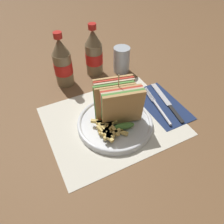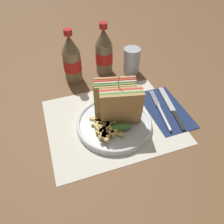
# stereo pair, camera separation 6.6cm
# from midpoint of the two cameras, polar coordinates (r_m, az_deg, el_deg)

# --- Properties ---
(ground_plane) EXTENTS (4.00, 4.00, 0.00)m
(ground_plane) POSITION_cam_midpoint_polar(r_m,az_deg,el_deg) (0.67, -0.96, -4.10)
(ground_plane) COLOR brown
(placemat) EXTENTS (0.40, 0.33, 0.00)m
(placemat) POSITION_cam_midpoint_polar(r_m,az_deg,el_deg) (0.69, -2.62, -2.43)
(placemat) COLOR silver
(placemat) RESTS_ON ground_plane
(plate_main) EXTENTS (0.23, 0.23, 0.02)m
(plate_main) POSITION_cam_midpoint_polar(r_m,az_deg,el_deg) (0.67, -2.05, -3.03)
(plate_main) COLOR white
(plate_main) RESTS_ON ground_plane
(club_sandwich) EXTENTS (0.13, 0.13, 0.16)m
(club_sandwich) POSITION_cam_midpoint_polar(r_m,az_deg,el_deg) (0.64, -1.33, 2.24)
(club_sandwich) COLOR tan
(club_sandwich) RESTS_ON plate_main
(fries_pile) EXTENTS (0.08, 0.10, 0.02)m
(fries_pile) POSITION_cam_midpoint_polar(r_m,az_deg,el_deg) (0.63, -4.01, -4.65)
(fries_pile) COLOR #E5C166
(fries_pile) RESTS_ON plate_main
(ketchup_blob) EXTENTS (0.04, 0.03, 0.01)m
(ketchup_blob) POSITION_cam_midpoint_polar(r_m,az_deg,el_deg) (0.65, -5.32, -2.55)
(ketchup_blob) COLOR maroon
(ketchup_blob) RESTS_ON plate_main
(napkin) EXTENTS (0.12, 0.22, 0.00)m
(napkin) POSITION_cam_midpoint_polar(r_m,az_deg,el_deg) (0.76, 10.36, 1.90)
(napkin) COLOR navy
(napkin) RESTS_ON ground_plane
(fork) EXTENTS (0.04, 0.19, 0.01)m
(fork) POSITION_cam_midpoint_polar(r_m,az_deg,el_deg) (0.73, 9.71, 0.84)
(fork) COLOR silver
(fork) RESTS_ON napkin
(knife) EXTENTS (0.05, 0.21, 0.00)m
(knife) POSITION_cam_midpoint_polar(r_m,az_deg,el_deg) (0.76, 11.77, 2.47)
(knife) COLOR black
(knife) RESTS_ON napkin
(coke_bottle_near) EXTENTS (0.07, 0.07, 0.20)m
(coke_bottle_near) POSITION_cam_midpoint_polar(r_m,az_deg,el_deg) (0.82, -15.10, 12.10)
(coke_bottle_near) COLOR #7A6647
(coke_bottle_near) RESTS_ON ground_plane
(coke_bottle_far) EXTENTS (0.07, 0.07, 0.20)m
(coke_bottle_far) POSITION_cam_midpoint_polar(r_m,az_deg,el_deg) (0.86, -7.03, 14.83)
(coke_bottle_far) COLOR #7A6647
(coke_bottle_far) RESTS_ON ground_plane
(glass_near) EXTENTS (0.06, 0.06, 0.10)m
(glass_near) POSITION_cam_midpoint_polar(r_m,az_deg,el_deg) (0.89, 0.31, 13.06)
(glass_near) COLOR silver
(glass_near) RESTS_ON ground_plane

